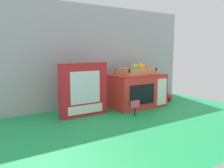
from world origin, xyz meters
TOP-DOWN VIEW (x-y plane):
  - ground_plane at (0.00, 0.00)m, footprint 1.70×1.70m
  - display_back_panel at (0.00, 0.23)m, footprint 1.61×0.03m
  - toy_microwave at (0.21, 0.01)m, footprint 0.40×0.25m
  - food_groups_crate at (0.24, 0.04)m, footprint 0.26×0.18m
  - cookie_set_box at (-0.23, 0.00)m, footprint 0.31×0.06m
  - price_sign at (0.03, -0.19)m, footprint 0.07×0.01m
  - loose_toy_apple at (0.55, 0.01)m, footprint 0.06×0.06m

SIDE VIEW (x-z plane):
  - ground_plane at x=0.00m, z-range 0.00..0.00m
  - loose_toy_apple at x=0.55m, z-range 0.00..0.06m
  - price_sign at x=0.03m, z-range 0.02..0.12m
  - toy_microwave at x=0.21m, z-range 0.00..0.24m
  - cookie_set_box at x=-0.23m, z-range 0.00..0.34m
  - food_groups_crate at x=0.24m, z-range 0.23..0.31m
  - display_back_panel at x=0.00m, z-range 0.00..0.74m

